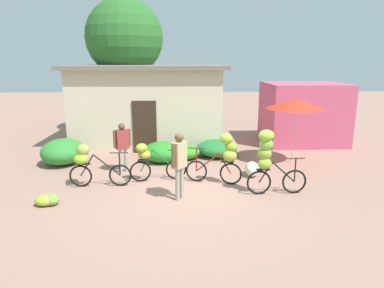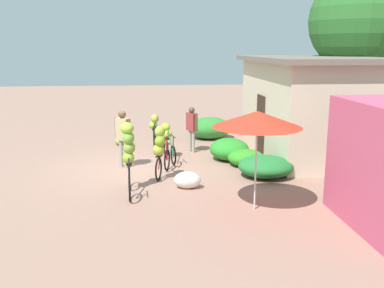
{
  "view_description": "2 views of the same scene",
  "coord_description": "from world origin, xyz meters",
  "px_view_note": "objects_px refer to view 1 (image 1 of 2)",
  "views": [
    {
      "loc": [
        -0.13,
        -8.53,
        3.47
      ],
      "look_at": [
        0.21,
        1.61,
        0.97
      ],
      "focal_mm": 31.94,
      "sensor_mm": 36.0,
      "label": 1
    },
    {
      "loc": [
        12.84,
        0.4,
        3.56
      ],
      "look_at": [
        1.0,
        1.63,
        0.94
      ],
      "focal_mm": 41.03,
      "sensor_mm": 36.0,
      "label": 2
    }
  ],
  "objects_px": {
    "market_umbrella": "(295,104)",
    "person_bystander": "(179,159)",
    "person_vendor": "(122,143)",
    "shop_pink": "(303,113)",
    "bicycle_near_pile": "(150,159)",
    "bicycle_center_loaded": "(224,156)",
    "bicycle_leftmost": "(89,163)",
    "tree_behind_building": "(124,38)",
    "bicycle_by_shop": "(268,157)",
    "produce_sack": "(252,169)",
    "banana_pile_on_ground": "(48,200)",
    "building_low": "(148,105)"
  },
  "relations": [
    {
      "from": "bicycle_leftmost",
      "to": "bicycle_by_shop",
      "type": "xyz_separation_m",
      "value": [
        4.82,
        -0.72,
        0.33
      ]
    },
    {
      "from": "market_umbrella",
      "to": "produce_sack",
      "type": "bearing_deg",
      "value": -140.86
    },
    {
      "from": "market_umbrella",
      "to": "person_vendor",
      "type": "height_order",
      "value": "market_umbrella"
    },
    {
      "from": "person_bystander",
      "to": "bicycle_by_shop",
      "type": "bearing_deg",
      "value": 6.33
    },
    {
      "from": "bicycle_by_shop",
      "to": "person_bystander",
      "type": "height_order",
      "value": "bicycle_by_shop"
    },
    {
      "from": "bicycle_leftmost",
      "to": "bicycle_near_pile",
      "type": "height_order",
      "value": "bicycle_leftmost"
    },
    {
      "from": "bicycle_by_shop",
      "to": "banana_pile_on_ground",
      "type": "distance_m",
      "value": 5.64
    },
    {
      "from": "produce_sack",
      "to": "person_vendor",
      "type": "distance_m",
      "value": 4.12
    },
    {
      "from": "produce_sack",
      "to": "person_vendor",
      "type": "xyz_separation_m",
      "value": [
        -4.01,
        0.53,
        0.74
      ]
    },
    {
      "from": "market_umbrella",
      "to": "bicycle_by_shop",
      "type": "height_order",
      "value": "market_umbrella"
    },
    {
      "from": "banana_pile_on_ground",
      "to": "produce_sack",
      "type": "distance_m",
      "value": 5.81
    },
    {
      "from": "bicycle_leftmost",
      "to": "bicycle_near_pile",
      "type": "relative_size",
      "value": 1.04
    },
    {
      "from": "person_vendor",
      "to": "person_bystander",
      "type": "bearing_deg",
      "value": -51.57
    },
    {
      "from": "bicycle_leftmost",
      "to": "bicycle_by_shop",
      "type": "distance_m",
      "value": 4.89
    },
    {
      "from": "market_umbrella",
      "to": "bicycle_center_loaded",
      "type": "height_order",
      "value": "market_umbrella"
    },
    {
      "from": "market_umbrella",
      "to": "produce_sack",
      "type": "height_order",
      "value": "market_umbrella"
    },
    {
      "from": "market_umbrella",
      "to": "bicycle_near_pile",
      "type": "relative_size",
      "value": 1.34
    },
    {
      "from": "bicycle_leftmost",
      "to": "banana_pile_on_ground",
      "type": "bearing_deg",
      "value": -120.11
    },
    {
      "from": "bicycle_by_shop",
      "to": "produce_sack",
      "type": "distance_m",
      "value": 1.69
    },
    {
      "from": "shop_pink",
      "to": "tree_behind_building",
      "type": "height_order",
      "value": "tree_behind_building"
    },
    {
      "from": "bicycle_leftmost",
      "to": "person_bystander",
      "type": "xyz_separation_m",
      "value": [
        2.51,
        -0.98,
        0.37
      ]
    },
    {
      "from": "bicycle_center_loaded",
      "to": "banana_pile_on_ground",
      "type": "relative_size",
      "value": 2.31
    },
    {
      "from": "bicycle_center_loaded",
      "to": "produce_sack",
      "type": "distance_m",
      "value": 1.31
    },
    {
      "from": "person_vendor",
      "to": "bicycle_leftmost",
      "type": "bearing_deg",
      "value": -119.26
    },
    {
      "from": "market_umbrella",
      "to": "banana_pile_on_ground",
      "type": "relative_size",
      "value": 3.23
    },
    {
      "from": "tree_behind_building",
      "to": "bicycle_by_shop",
      "type": "relative_size",
      "value": 3.56
    },
    {
      "from": "market_umbrella",
      "to": "person_bystander",
      "type": "height_order",
      "value": "market_umbrella"
    },
    {
      "from": "bicycle_center_loaded",
      "to": "produce_sack",
      "type": "xyz_separation_m",
      "value": [
        0.96,
        0.65,
        -0.62
      ]
    },
    {
      "from": "tree_behind_building",
      "to": "banana_pile_on_ground",
      "type": "relative_size",
      "value": 9.06
    },
    {
      "from": "shop_pink",
      "to": "bicycle_by_shop",
      "type": "bearing_deg",
      "value": -116.67
    },
    {
      "from": "bicycle_near_pile",
      "to": "bicycle_center_loaded",
      "type": "distance_m",
      "value": 2.16
    },
    {
      "from": "bicycle_near_pile",
      "to": "person_vendor",
      "type": "bearing_deg",
      "value": 136.76
    },
    {
      "from": "bicycle_center_loaded",
      "to": "person_bystander",
      "type": "distance_m",
      "value": 1.68
    },
    {
      "from": "banana_pile_on_ground",
      "to": "person_vendor",
      "type": "bearing_deg",
      "value": 60.31
    },
    {
      "from": "tree_behind_building",
      "to": "person_bystander",
      "type": "distance_m",
      "value": 9.35
    },
    {
      "from": "building_low",
      "to": "person_bystander",
      "type": "xyz_separation_m",
      "value": [
        1.33,
        -6.19,
        -0.58
      ]
    },
    {
      "from": "produce_sack",
      "to": "person_bystander",
      "type": "distance_m",
      "value": 2.94
    },
    {
      "from": "bicycle_near_pile",
      "to": "bicycle_by_shop",
      "type": "height_order",
      "value": "bicycle_by_shop"
    },
    {
      "from": "bicycle_leftmost",
      "to": "banana_pile_on_ground",
      "type": "height_order",
      "value": "bicycle_leftmost"
    },
    {
      "from": "tree_behind_building",
      "to": "produce_sack",
      "type": "xyz_separation_m",
      "value": [
        4.74,
        -6.62,
        -4.23
      ]
    },
    {
      "from": "building_low",
      "to": "bicycle_near_pile",
      "type": "xyz_separation_m",
      "value": [
        0.46,
        -4.81,
        -0.99
      ]
    },
    {
      "from": "bicycle_center_loaded",
      "to": "person_vendor",
      "type": "relative_size",
      "value": 1.01
    },
    {
      "from": "shop_pink",
      "to": "person_bystander",
      "type": "bearing_deg",
      "value": -130.55
    },
    {
      "from": "person_bystander",
      "to": "market_umbrella",
      "type": "bearing_deg",
      "value": 38.48
    },
    {
      "from": "shop_pink",
      "to": "market_umbrella",
      "type": "bearing_deg",
      "value": -114.33
    },
    {
      "from": "person_vendor",
      "to": "banana_pile_on_ground",
      "type": "bearing_deg",
      "value": -119.69
    },
    {
      "from": "market_umbrella",
      "to": "person_bystander",
      "type": "distance_m",
      "value": 5.06
    },
    {
      "from": "bicycle_near_pile",
      "to": "banana_pile_on_ground",
      "type": "height_order",
      "value": "bicycle_near_pile"
    },
    {
      "from": "building_low",
      "to": "banana_pile_on_ground",
      "type": "height_order",
      "value": "building_low"
    },
    {
      "from": "person_bystander",
      "to": "bicycle_center_loaded",
      "type": "bearing_deg",
      "value": 40.61
    }
  ]
}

